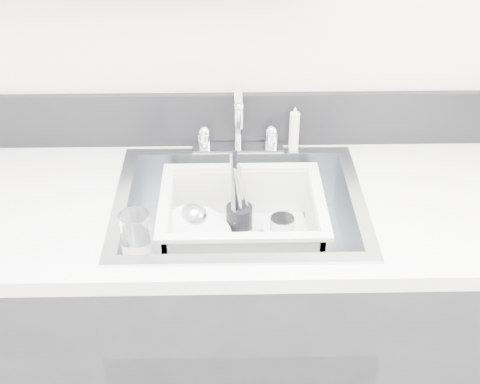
{
  "coord_description": "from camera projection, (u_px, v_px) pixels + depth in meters",
  "views": [
    {
      "loc": [
        -0.03,
        -0.23,
        1.88
      ],
      "look_at": [
        0.0,
        1.14,
        0.98
      ],
      "focal_mm": 50.0,
      "sensor_mm": 36.0,
      "label": 1
    }
  ],
  "objects": [
    {
      "name": "room_shell",
      "position": [
        257.0,
        8.0,
        0.62
      ],
      "size": [
        3.5,
        3.0,
        2.6
      ],
      "color": "silver",
      "rests_on": "ground"
    },
    {
      "name": "counter_run",
      "position": [
        240.0,
        330.0,
        1.97
      ],
      "size": [
        3.2,
        0.62,
        0.92
      ],
      "color": "#252528",
      "rests_on": "ground"
    },
    {
      "name": "backsplash",
      "position": [
        238.0,
        119.0,
        1.92
      ],
      "size": [
        3.2,
        0.02,
        0.16
      ],
      "primitive_type": "cube",
      "color": "black",
      "rests_on": "counter_run"
    },
    {
      "name": "sink",
      "position": [
        240.0,
        229.0,
        1.76
      ],
      "size": [
        0.64,
        0.52,
        0.2
      ],
      "primitive_type": null,
      "color": "silver",
      "rests_on": "counter_run"
    },
    {
      "name": "faucet",
      "position": [
        238.0,
        134.0,
        1.88
      ],
      "size": [
        0.26,
        0.18,
        0.23
      ],
      "color": "silver",
      "rests_on": "counter_run"
    },
    {
      "name": "side_sprayer",
      "position": [
        294.0,
        129.0,
        1.89
      ],
      "size": [
        0.03,
        0.03,
        0.14
      ],
      "primitive_type": "cylinder",
      "color": "silver",
      "rests_on": "counter_run"
    },
    {
      "name": "wash_tub",
      "position": [
        242.0,
        224.0,
        1.77
      ],
      "size": [
        0.48,
        0.42,
        0.17
      ],
      "primitive_type": null,
      "rotation": [
        0.0,
        0.0,
        0.17
      ],
      "color": "silver",
      "rests_on": "sink"
    },
    {
      "name": "plate_stack",
      "position": [
        200.0,
        242.0,
        1.78
      ],
      "size": [
        0.24,
        0.23,
        0.09
      ],
      "rotation": [
        0.0,
        0.0,
        0.43
      ],
      "color": "white",
      "rests_on": "wash_tub"
    },
    {
      "name": "utensil_cup",
      "position": [
        239.0,
        218.0,
        1.82
      ],
      "size": [
        0.07,
        0.07,
        0.24
      ],
      "rotation": [
        0.0,
        0.0,
        0.34
      ],
      "color": "black",
      "rests_on": "wash_tub"
    },
    {
      "name": "ladle",
      "position": [
        207.0,
        238.0,
        1.76
      ],
      "size": [
        0.24,
        0.32,
        0.09
      ],
      "primitive_type": null,
      "rotation": [
        0.0,
        0.0,
        -1.07
      ],
      "color": "silver",
      "rests_on": "wash_tub"
    },
    {
      "name": "tumbler_in_tub",
      "position": [
        282.0,
        232.0,
        1.78
      ],
      "size": [
        0.08,
        0.08,
        0.09
      ],
      "primitive_type": "cylinder",
      "rotation": [
        0.0,
        0.0,
        -0.25
      ],
      "color": "white",
      "rests_on": "wash_tub"
    },
    {
      "name": "tumbler_counter",
      "position": [
        135.0,
        233.0,
        1.52
      ],
      "size": [
        0.09,
        0.09,
        0.1
      ],
      "primitive_type": "cylinder",
      "rotation": [
        0.0,
        0.0,
        0.41
      ],
      "color": "white",
      "rests_on": "counter_run"
    },
    {
      "name": "bowl_small",
      "position": [
        270.0,
        265.0,
        1.71
      ],
      "size": [
        0.15,
        0.15,
        0.03
      ],
      "primitive_type": "imported",
      "rotation": [
        0.0,
        0.0,
        0.43
      ],
      "color": "white",
      "rests_on": "wash_tub"
    }
  ]
}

